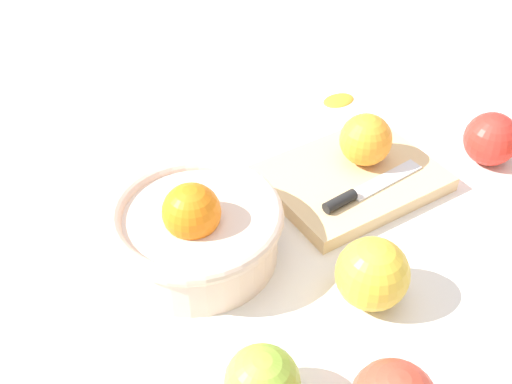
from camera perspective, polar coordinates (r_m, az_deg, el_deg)
ground_plane at (r=0.78m, az=7.27°, el=-2.75°), size 2.40×2.40×0.00m
bowl at (r=0.71m, az=-5.47°, el=-3.26°), size 0.20×0.20×0.11m
cutting_board at (r=0.83m, az=8.54°, el=1.23°), size 0.24×0.21×0.02m
orange_on_board at (r=0.82m, az=9.77°, el=4.62°), size 0.07×0.07×0.07m
knife at (r=0.79m, az=9.27°, el=0.01°), size 0.16×0.04×0.01m
apple_front_left at (r=0.59m, az=0.56°, el=-16.62°), size 0.07×0.07×0.07m
apple_front_left_2 at (r=0.67m, az=10.34°, el=-7.20°), size 0.08×0.08×0.08m
apple_front_right_2 at (r=0.90m, az=20.23°, el=4.46°), size 0.07×0.07×0.07m
citrus_peel at (r=0.99m, az=7.40°, el=8.28°), size 0.06×0.05×0.01m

